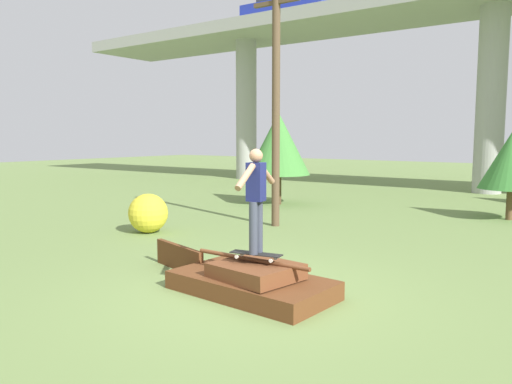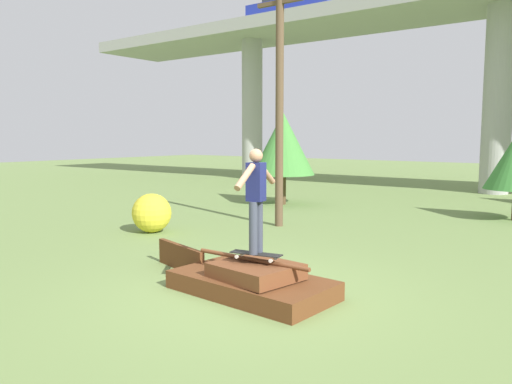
{
  "view_description": "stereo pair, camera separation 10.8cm",
  "coord_description": "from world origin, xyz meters",
  "px_view_note": "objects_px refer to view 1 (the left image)",
  "views": [
    {
      "loc": [
        4.15,
        -5.63,
        2.26
      ],
      "look_at": [
        0.12,
        -0.06,
        1.5
      ],
      "focal_mm": 35.0,
      "sensor_mm": 36.0,
      "label": 1
    },
    {
      "loc": [
        4.23,
        -5.57,
        2.26
      ],
      "look_at": [
        0.12,
        -0.06,
        1.5
      ],
      "focal_mm": 35.0,
      "sensor_mm": 36.0,
      "label": 2
    }
  ],
  "objects_px": {
    "car_on_overpass_left": "(287,6)",
    "tree_behind_right": "(278,144)",
    "skater": "(256,194)",
    "tree_mid_back": "(512,160)",
    "utility_pole": "(276,99)",
    "bush_yellow_flowering": "(148,213)",
    "skateboard": "(256,254)"
  },
  "relations": [
    {
      "from": "bush_yellow_flowering",
      "to": "skater",
      "type": "bearing_deg",
      "value": -25.99
    },
    {
      "from": "utility_pole",
      "to": "tree_mid_back",
      "type": "height_order",
      "value": "utility_pole"
    },
    {
      "from": "car_on_overpass_left",
      "to": "tree_mid_back",
      "type": "xyz_separation_m",
      "value": [
        11.05,
        -6.03,
        -6.87
      ]
    },
    {
      "from": "skateboard",
      "to": "utility_pole",
      "type": "relative_size",
      "value": 0.13
    },
    {
      "from": "utility_pole",
      "to": "tree_behind_right",
      "type": "distance_m",
      "value": 4.25
    },
    {
      "from": "car_on_overpass_left",
      "to": "utility_pole",
      "type": "distance_m",
      "value": 13.43
    },
    {
      "from": "tree_behind_right",
      "to": "skater",
      "type": "bearing_deg",
      "value": -58.57
    },
    {
      "from": "skater",
      "to": "bush_yellow_flowering",
      "type": "bearing_deg",
      "value": 154.01
    },
    {
      "from": "skater",
      "to": "car_on_overpass_left",
      "type": "bearing_deg",
      "value": 121.05
    },
    {
      "from": "skateboard",
      "to": "bush_yellow_flowering",
      "type": "xyz_separation_m",
      "value": [
        -4.84,
        2.36,
        -0.15
      ]
    },
    {
      "from": "skater",
      "to": "utility_pole",
      "type": "height_order",
      "value": "utility_pole"
    },
    {
      "from": "utility_pole",
      "to": "tree_behind_right",
      "type": "xyz_separation_m",
      "value": [
        -2.18,
        3.46,
        -1.16
      ]
    },
    {
      "from": "tree_mid_back",
      "to": "bush_yellow_flowering",
      "type": "xyz_separation_m",
      "value": [
        -6.59,
        -7.04,
        -1.18
      ]
    },
    {
      "from": "utility_pole",
      "to": "tree_mid_back",
      "type": "relative_size",
      "value": 2.49
    },
    {
      "from": "skater",
      "to": "car_on_overpass_left",
      "type": "xyz_separation_m",
      "value": [
        -9.29,
        15.43,
        7.05
      ]
    },
    {
      "from": "tree_mid_back",
      "to": "skater",
      "type": "bearing_deg",
      "value": -100.58
    },
    {
      "from": "skateboard",
      "to": "bush_yellow_flowering",
      "type": "relative_size",
      "value": 0.84
    },
    {
      "from": "car_on_overpass_left",
      "to": "skater",
      "type": "bearing_deg",
      "value": -58.95
    },
    {
      "from": "utility_pole",
      "to": "car_on_overpass_left",
      "type": "bearing_deg",
      "value": 121.17
    },
    {
      "from": "tree_mid_back",
      "to": "utility_pole",
      "type": "bearing_deg",
      "value": -135.89
    },
    {
      "from": "skater",
      "to": "tree_mid_back",
      "type": "xyz_separation_m",
      "value": [
        1.76,
        9.4,
        0.18
      ]
    },
    {
      "from": "skateboard",
      "to": "utility_pole",
      "type": "height_order",
      "value": "utility_pole"
    },
    {
      "from": "tree_mid_back",
      "to": "car_on_overpass_left",
      "type": "bearing_deg",
      "value": 151.37
    },
    {
      "from": "utility_pole",
      "to": "skateboard",
      "type": "bearing_deg",
      "value": -59.2
    },
    {
      "from": "skateboard",
      "to": "skater",
      "type": "height_order",
      "value": "skater"
    },
    {
      "from": "skater",
      "to": "utility_pole",
      "type": "bearing_deg",
      "value": 120.8
    },
    {
      "from": "car_on_overpass_left",
      "to": "tree_behind_right",
      "type": "bearing_deg",
      "value": -59.39
    },
    {
      "from": "car_on_overpass_left",
      "to": "utility_pole",
      "type": "relative_size",
      "value": 0.74
    },
    {
      "from": "skateboard",
      "to": "utility_pole",
      "type": "distance_m",
      "value": 6.23
    },
    {
      "from": "tree_behind_right",
      "to": "tree_mid_back",
      "type": "xyz_separation_m",
      "value": [
        6.85,
        1.06,
        -0.38
      ]
    },
    {
      "from": "car_on_overpass_left",
      "to": "tree_behind_right",
      "type": "xyz_separation_m",
      "value": [
        4.2,
        -7.09,
        -6.49
      ]
    },
    {
      "from": "utility_pole",
      "to": "skater",
      "type": "bearing_deg",
      "value": -59.2
    }
  ]
}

